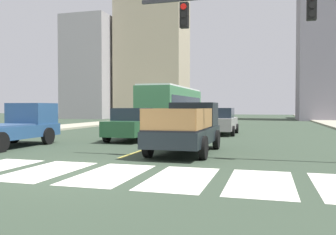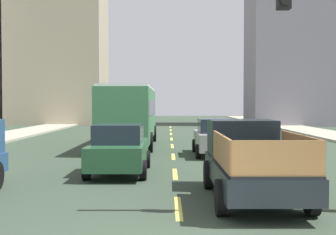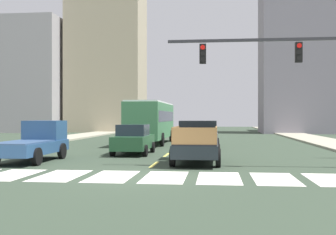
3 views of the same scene
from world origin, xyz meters
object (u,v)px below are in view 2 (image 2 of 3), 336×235
pickup_stakebed (249,161)px  city_bus (130,112)px  sedan_near_right (119,149)px  sedan_mid (215,137)px

pickup_stakebed → city_bus: bearing=104.7°
pickup_stakebed → sedan_near_right: 5.42m
pickup_stakebed → sedan_near_right: pickup_stakebed is taller
sedan_mid → city_bus: bearing=133.5°
pickup_stakebed → sedan_mid: bearing=86.6°
sedan_near_right → sedan_mid: 6.71m
pickup_stakebed → sedan_near_right: (-3.82, 3.85, -0.08)m
sedan_mid → sedan_near_right: bearing=-128.0°
sedan_near_right → city_bus: bearing=90.1°
city_bus → sedan_mid: 6.17m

